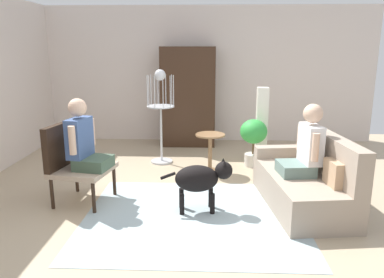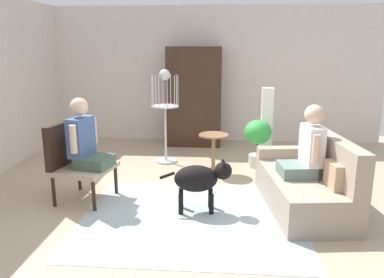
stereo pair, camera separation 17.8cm
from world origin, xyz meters
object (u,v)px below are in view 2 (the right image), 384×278
Objects in this scene: potted_plant at (258,137)px; bird_cage_stand at (165,111)px; couch at (308,183)px; round_end_table at (213,150)px; person_on_couch at (307,148)px; armoire_cabinet at (194,97)px; column_lamp at (266,126)px; dog at (200,179)px; armchair at (74,157)px; person_on_armchair at (85,140)px.

bird_cage_stand is at bearing 174.57° from potted_plant.
couch is 1.67m from round_end_table.
armoire_cabinet is at bearing 117.56° from person_on_couch.
couch is at bearing -40.62° from bird_cage_stand.
couch is at bearing 26.69° from person_on_couch.
potted_plant is 0.61× the size of column_lamp.
armoire_cabinet reaches higher than dog.
armchair is 2.84m from potted_plant.
person_on_armchair is 3.14m from armoire_cabinet.
armchair is 0.29m from person_on_armchair.
round_end_table is at bearing 132.58° from person_on_couch.
bird_cage_stand is at bearing 139.38° from couch.
column_lamp reaches higher than dog.
round_end_table is at bearing -76.35° from armoire_cabinet.
armchair is 1.61m from dog.
armchair is at bearing 179.01° from person_on_couch.
person_on_couch reaches higher than couch.
bird_cage_stand is 1.23× the size of column_lamp.
armchair is 0.52× the size of armoire_cabinet.
couch is at bearing 9.79° from dog.
person_on_couch is 0.55× the size of bird_cage_stand.
armchair is at bearing -113.92° from armoire_cabinet.
person_on_couch is at bearing -81.60° from column_lamp.
person_on_couch is at bearing -41.66° from bird_cage_stand.
round_end_table is (-1.12, 1.22, -0.38)m from person_on_couch.
person_on_armchair is at bearing 179.64° from person_on_couch.
couch is 1.84m from column_lamp.
armoire_cabinet is (-0.42, 1.73, 0.58)m from round_end_table.
dog is 0.67× the size of column_lamp.
bird_cage_stand reaches higher than couch.
bird_cage_stand is 0.81× the size of armoire_cabinet.
armoire_cabinet is at bearing 66.08° from armchair.
potted_plant is at bearing 34.85° from person_on_armchair.
person_on_couch reaches higher than potted_plant.
armoire_cabinet is (-1.11, 1.38, 0.45)m from potted_plant.
person_on_couch is 1.84m from column_lamp.
column_lamp is 0.66× the size of armoire_cabinet.
person_on_armchair is 1.41× the size of round_end_table.
round_end_table is (-1.16, 1.19, 0.06)m from couch.
round_end_table is 0.79× the size of potted_plant.
potted_plant is (-0.47, 1.54, 0.19)m from couch.
column_lamp is at bearing 35.18° from round_end_table.
dog is (1.41, -0.22, -0.38)m from person_on_armchair.
armchair reaches higher than round_end_table.
potted_plant is at bearing 32.35° from armchair.
dog is at bearing -94.81° from round_end_table.
person_on_armchair is at bearing -10.62° from armchair.
person_on_couch is 1.01× the size of dog.
couch is 3.38m from armoire_cabinet.
person_on_couch is at bearing 9.12° from dog.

